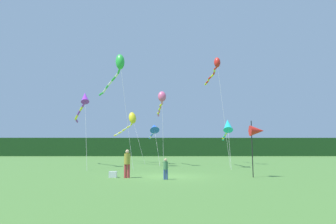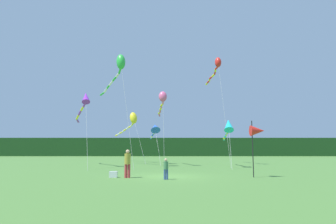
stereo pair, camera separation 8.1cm
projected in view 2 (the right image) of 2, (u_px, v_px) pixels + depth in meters
ground_plane at (168, 176)px, 18.66m from camera, size 120.00×120.00×0.00m
distant_treeline at (168, 147)px, 63.56m from camera, size 108.00×2.08×4.03m
person_adult at (127, 162)px, 17.84m from camera, size 0.39×0.39×1.75m
person_child at (165, 168)px, 16.89m from camera, size 0.27×0.27×1.24m
cooler_box at (113, 174)px, 17.93m from camera, size 0.48×0.32×0.38m
banner_flag_pole at (257, 131)px, 18.39m from camera, size 0.90×0.70×3.61m
kite_blue at (154, 128)px, 33.11m from camera, size 1.58×6.95×4.92m
kite_rainbow at (162, 100)px, 29.82m from camera, size 1.08×7.06×7.73m
kite_yellow at (131, 120)px, 36.55m from camera, size 5.12×8.22×6.49m
kite_green at (118, 66)px, 28.89m from camera, size 5.31×9.33×11.30m
kite_cyan at (228, 126)px, 27.71m from camera, size 1.13×7.08×4.87m
kite_red at (216, 66)px, 31.97m from camera, size 1.16×8.68×11.89m
kite_purple at (84, 102)px, 28.88m from camera, size 4.20×10.02×7.55m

